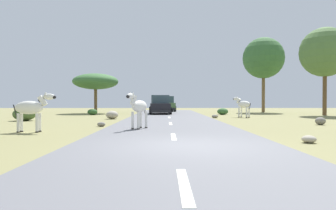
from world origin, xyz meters
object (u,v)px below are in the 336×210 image
object	(u,v)px
zebra_3	(243,105)
rock_2	(215,116)
car_0	(166,104)
bush_2	(223,111)
bush_3	(92,112)
rock_4	(101,124)
zebra_0	(138,107)
tree_1	(325,52)
rock_1	(320,121)
bush_0	(24,114)
tree_3	(96,82)
rock_0	(309,139)
zebra_2	(31,108)
rock_3	(112,115)
tree_2	(263,58)
car_1	(160,105)

from	to	relation	value
zebra_3	rock_2	size ratio (longest dim) A/B	3.42
car_0	bush_2	bearing A→B (deg)	119.02
bush_3	rock_4	xyz separation A→B (m)	(3.35, -12.37, -0.15)
zebra_0	tree_1	xyz separation A→B (m)	(15.08, 13.39, 4.48)
tree_1	zebra_0	bearing A→B (deg)	-138.40
bush_2	rock_1	world-z (taller)	bush_2
tree_1	bush_0	xyz separation A→B (m)	(-22.86, -7.19, -5.07)
zebra_0	tree_3	distance (m)	18.74
rock_0	rock_1	world-z (taller)	rock_1
car_0	rock_0	world-z (taller)	car_0
zebra_2	bush_3	world-z (taller)	zebra_2
car_0	rock_4	size ratio (longest dim) A/B	11.11
zebra_3	rock_1	world-z (taller)	zebra_3
rock_1	bush_0	bearing A→B (deg)	168.72
car_0	rock_3	size ratio (longest dim) A/B	5.27
tree_3	rock_3	world-z (taller)	tree_3
rock_3	car_0	bearing A→B (deg)	75.18
zebra_0	rock_2	size ratio (longest dim) A/B	3.39
tree_1	bush_0	size ratio (longest dim) A/B	5.44
rock_0	rock_3	distance (m)	14.62
bush_0	rock_2	bearing A→B (deg)	14.02
tree_2	zebra_2	bearing A→B (deg)	-126.86
tree_3	rock_4	xyz separation A→B (m)	(3.86, -15.89, -3.08)
zebra_0	bush_3	xyz separation A→B (m)	(-5.34, 14.15, -0.74)
car_0	rock_0	bearing A→B (deg)	94.90
bush_0	rock_3	xyz separation A→B (m)	(5.24, 1.84, -0.14)
bush_3	tree_3	bearing A→B (deg)	98.22
rock_4	bush_0	bearing A→B (deg)	142.65
zebra_2	car_0	xyz separation A→B (m)	(5.47, 23.27, -0.13)
rock_4	tree_2	bearing A→B (deg)	53.52
tree_2	rock_0	world-z (taller)	tree_2
bush_2	zebra_2	bearing A→B (deg)	-124.45
rock_2	bush_3	bearing A→B (deg)	154.75
car_0	rock_2	distance (m)	13.48
bush_3	rock_3	size ratio (longest dim) A/B	1.05
rock_0	rock_4	size ratio (longest dim) A/B	1.10
bush_3	rock_2	distance (m)	11.26
car_1	bush_0	bearing A→B (deg)	46.07
rock_2	rock_4	world-z (taller)	rock_2
bush_2	rock_4	world-z (taller)	bush_2
tree_1	tree_3	distance (m)	21.49
tree_3	rock_4	world-z (taller)	tree_3
zebra_2	car_1	bearing A→B (deg)	162.95
tree_3	bush_0	distance (m)	11.96
zebra_2	car_0	distance (m)	23.90
rock_2	bush_0	bearing A→B (deg)	-165.98
zebra_0	tree_3	xyz separation A→B (m)	(-5.85, 17.67, 2.18)
zebra_2	bush_2	bearing A→B (deg)	145.11
tree_3	rock_2	xyz separation A→B (m)	(10.69, -8.32, -3.06)
zebra_2	rock_4	xyz separation A→B (m)	(2.24, 2.73, -0.86)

